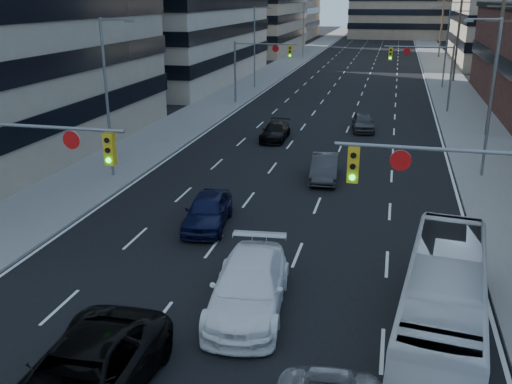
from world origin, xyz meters
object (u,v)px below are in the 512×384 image
object	(u,v)px
black_pickup	(82,379)
sedan_blue	(208,211)
white_van	(249,287)
transit_bus	(444,301)

from	to	relation	value
black_pickup	sedan_blue	size ratio (longest dim) A/B	1.39
white_van	sedan_blue	world-z (taller)	white_van
black_pickup	transit_bus	bearing A→B (deg)	29.10
transit_bus	sedan_blue	bearing A→B (deg)	151.02
transit_bus	sedan_blue	world-z (taller)	transit_bus
sedan_blue	white_van	bearing A→B (deg)	-68.15
white_van	sedan_blue	bearing A→B (deg)	112.79
sedan_blue	transit_bus	bearing A→B (deg)	-42.39
white_van	transit_bus	bearing A→B (deg)	-8.87
white_van	black_pickup	bearing A→B (deg)	-122.77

